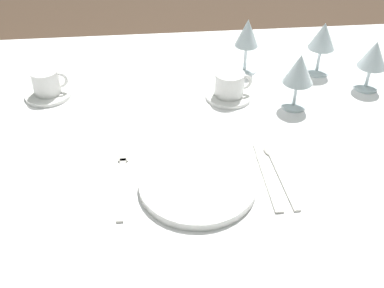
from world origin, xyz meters
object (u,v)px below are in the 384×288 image
coffee_cup_right (47,82)px  fork_outer (122,180)px  wine_glass_right (299,71)px  wine_glass_far (247,36)px  coffee_cup_left (230,84)px  wine_glass_left (374,56)px  dinner_plate (198,184)px  wine_glass_centre (323,38)px  spoon_soup (278,167)px  dinner_knife (268,178)px

coffee_cup_right → fork_outer: bearing=-60.6°
wine_glass_right → wine_glass_far: bearing=114.6°
coffee_cup_left → wine_glass_left: bearing=1.4°
coffee_cup_right → wine_glass_left: (0.87, -0.05, 0.06)m
fork_outer → dinner_plate: bearing=-12.3°
wine_glass_right → wine_glass_centre: bearing=55.7°
wine_glass_left → wine_glass_far: bearing=157.6°
coffee_cup_left → coffee_cup_right: bearing=173.3°
coffee_cup_left → wine_glass_far: 0.17m
spoon_soup → wine_glass_right: bearing=66.8°
wine_glass_right → dinner_knife: bearing=-116.0°
dinner_knife → wine_glass_centre: bearing=60.6°
coffee_cup_right → wine_glass_centre: 0.77m
dinner_plate → fork_outer: (-0.16, 0.03, -0.01)m
dinner_knife → wine_glass_left: wine_glass_left is taller
fork_outer → wine_glass_left: size_ratio=1.57×
fork_outer → wine_glass_centre: (0.56, 0.41, 0.10)m
dinner_knife → wine_glass_far: bearing=85.3°
wine_glass_left → spoon_soup: bearing=-136.6°
coffee_cup_right → wine_glass_far: 0.56m
coffee_cup_left → wine_glass_centre: bearing=21.5°
coffee_cup_right → wine_glass_right: bearing=-10.4°
spoon_soup → wine_glass_far: 0.45m
coffee_cup_right → dinner_knife: bearing=-36.9°
wine_glass_right → coffee_cup_left: bearing=158.9°
dinner_plate → wine_glass_left: 0.62m
coffee_cup_right → wine_glass_centre: size_ratio=0.62×
dinner_plate → coffee_cup_left: coffee_cup_left is taller
dinner_knife → wine_glass_far: 0.48m
coffee_cup_left → wine_glass_left: size_ratio=0.71×
spoon_soup → wine_glass_centre: wine_glass_centre is taller
wine_glass_left → wine_glass_far: wine_glass_far is taller
dinner_knife → wine_glass_centre: size_ratio=1.41×
dinner_knife → coffee_cup_left: coffee_cup_left is taller
coffee_cup_left → wine_glass_far: size_ratio=0.63×
wine_glass_centre → coffee_cup_left: bearing=-158.5°
wine_glass_far → wine_glass_right: bearing=-65.4°
wine_glass_centre → wine_glass_right: (-0.12, -0.17, -0.00)m
fork_outer → wine_glass_far: wine_glass_far is taller
dinner_plate → dinner_knife: dinner_plate is taller
fork_outer → wine_glass_far: bearing=51.8°
fork_outer → wine_glass_left: wine_glass_left is taller
coffee_cup_right → wine_glass_left: wine_glass_left is taller
spoon_soup → wine_glass_far: size_ratio=1.34×
coffee_cup_right → coffee_cup_left: bearing=-6.7°
wine_glass_centre → coffee_cup_right: bearing=-176.1°
dinner_plate → coffee_cup_right: (-0.36, 0.40, 0.03)m
spoon_soup → coffee_cup_left: size_ratio=2.12×
fork_outer → wine_glass_centre: wine_glass_centre is taller
fork_outer → wine_glass_centre: size_ratio=1.44×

